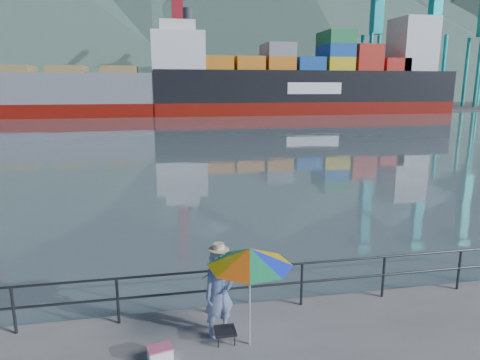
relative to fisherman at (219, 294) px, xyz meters
name	(u,v)px	position (x,y,z in m)	size (l,w,h in m)	color
harbor_water	(155,102)	(-1.01, 129.13, -0.89)	(500.00, 280.00, 0.00)	slate
far_dock	(200,108)	(8.99, 92.13, -0.89)	(200.00, 40.00, 0.40)	#514F4C
guardrail	(167,296)	(-1.01, 0.83, -0.37)	(22.00, 0.06, 1.03)	#2D3033
mountains	(234,21)	(37.81, 206.88, 34.66)	(600.00, 332.80, 80.00)	#385147
port_cranes	(302,32)	(29.99, 83.13, 15.11)	(116.00, 28.00, 38.40)	#B80E25
container_stacks	(292,94)	(31.25, 92.31, 2.14)	(58.00, 5.40, 7.80)	red
fisherman	(219,294)	(0.00, 0.00, 0.00)	(0.65, 0.43, 1.78)	navy
beach_umbrella	(250,257)	(0.52, -0.43, 0.90)	(1.91, 1.91, 1.96)	white
folding_stool	(225,335)	(0.07, -0.27, -0.75)	(0.40, 0.40, 0.26)	black
cooler_bag	(160,355)	(-1.18, -0.63, -0.77)	(0.42, 0.28, 0.24)	white
fishing_rod	(218,306)	(0.13, 1.14, -0.89)	(0.02, 0.02, 1.97)	black
bulk_carrier	(91,91)	(-11.83, 70.66, 3.21)	(52.88, 9.15, 14.50)	#6C0E06
container_ship	(314,81)	(28.46, 70.60, 4.97)	(56.09, 9.35, 18.10)	#6C0E06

